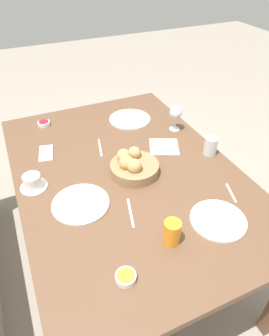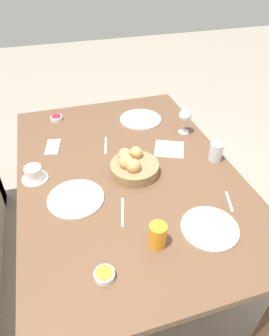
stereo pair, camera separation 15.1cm
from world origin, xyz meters
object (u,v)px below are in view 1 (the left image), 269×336
(plate_near_left, at_px, (218,220))
(jam_bowl_berry, at_px, (44,123))
(napkin, at_px, (164,147))
(plate_far_center, at_px, (81,204))
(cell_phone, at_px, (46,153))
(spoon_coffee, at_px, (231,193))
(knife_silver, at_px, (131,213))
(wine_glass, at_px, (176,113))
(water_tumbler, at_px, (211,146))
(jam_bowl_honey, at_px, (126,277))
(plate_near_right, at_px, (130,119))
(juice_glass, at_px, (172,232))
(coffee_cup, at_px, (33,182))
(bread_basket, at_px, (133,166))
(fork_silver, at_px, (100,148))

(plate_near_left, distance_m, jam_bowl_berry, 1.23)
(napkin, bearing_deg, plate_far_center, 113.91)
(jam_bowl_berry, height_order, cell_phone, jam_bowl_berry)
(spoon_coffee, bearing_deg, knife_silver, 80.84)
(plate_far_center, height_order, wine_glass, wine_glass)
(water_tumbler, relative_size, jam_bowl_honey, 1.35)
(jam_bowl_berry, bearing_deg, plate_far_center, -178.88)
(water_tumbler, height_order, jam_bowl_berry, water_tumbler)
(plate_near_right, bearing_deg, juice_glass, 166.06)
(juice_glass, distance_m, coffee_cup, 0.71)
(knife_silver, distance_m, spoon_coffee, 0.49)
(water_tumbler, bearing_deg, napkin, 51.44)
(water_tumbler, distance_m, jam_bowl_honey, 0.89)
(bread_basket, xyz_separation_m, plate_near_left, (-0.45, -0.20, -0.04))
(plate_near_right, relative_size, knife_silver, 1.59)
(plate_near_left, height_order, plate_far_center, same)
(coffee_cup, bearing_deg, plate_near_right, -58.84)
(juice_glass, height_order, knife_silver, juice_glass)
(plate_near_right, relative_size, wine_glass, 1.72)
(plate_near_right, height_order, water_tumbler, water_tumbler)
(coffee_cup, xyz_separation_m, fork_silver, (0.19, -0.40, -0.03))
(cell_phone, bearing_deg, jam_bowl_honey, -173.01)
(jam_bowl_berry, distance_m, cell_phone, 0.32)
(wine_glass, relative_size, napkin, 0.73)
(plate_near_left, bearing_deg, wine_glass, -15.99)
(bread_basket, xyz_separation_m, fork_silver, (0.28, 0.08, -0.04))
(water_tumbler, bearing_deg, coffee_cup, 83.14)
(wine_glass, relative_size, fork_silver, 0.92)
(plate_near_left, bearing_deg, juice_glass, 92.57)
(plate_near_right, height_order, jam_bowl_berry, jam_bowl_berry)
(jam_bowl_honey, bearing_deg, bread_basket, -26.35)
(plate_near_right, distance_m, plate_far_center, 0.80)
(plate_near_left, relative_size, jam_bowl_honey, 3.17)
(plate_far_center, bearing_deg, bread_basket, -69.88)
(water_tumbler, relative_size, fork_silver, 0.60)
(spoon_coffee, bearing_deg, wine_glass, -4.37)
(cell_phone, bearing_deg, plate_near_left, -144.14)
(knife_silver, xyz_separation_m, napkin, (0.39, -0.38, 0.00))
(cell_phone, bearing_deg, napkin, -108.28)
(cell_phone, bearing_deg, plate_near_right, -74.53)
(water_tumbler, height_order, coffee_cup, water_tumbler)
(bread_basket, relative_size, plate_far_center, 0.95)
(plate_near_left, xyz_separation_m, napkin, (0.58, -0.06, -0.00))
(napkin, relative_size, cell_phone, 1.32)
(knife_silver, xyz_separation_m, cell_phone, (0.60, 0.25, 0.00))
(plate_far_center, bearing_deg, fork_silver, -30.10)
(plate_near_right, xyz_separation_m, wine_glass, (-0.22, -0.21, 0.11))
(plate_near_right, bearing_deg, wine_glass, -137.39)
(wine_glass, distance_m, jam_bowl_berry, 0.83)
(wine_glass, bearing_deg, cell_phone, 85.31)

